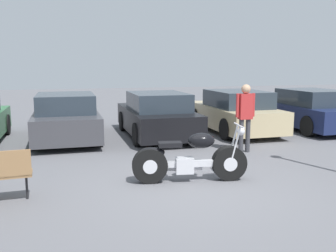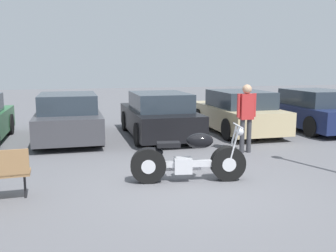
% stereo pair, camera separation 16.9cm
% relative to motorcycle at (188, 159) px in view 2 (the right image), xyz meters
% --- Properties ---
extents(ground_plane, '(60.00, 60.00, 0.00)m').
position_rel_motorcycle_xyz_m(ground_plane, '(-0.01, -0.30, -0.44)').
color(ground_plane, slate).
extents(motorcycle, '(2.23, 0.77, 1.10)m').
position_rel_motorcycle_xyz_m(motorcycle, '(0.00, 0.00, 0.00)').
color(motorcycle, black).
rests_on(motorcycle, ground_plane).
extents(parked_car_dark_grey, '(1.91, 4.20, 1.39)m').
position_rel_motorcycle_xyz_m(parked_car_dark_grey, '(-2.24, 4.92, 0.22)').
color(parked_car_dark_grey, '#3D3D42').
rests_on(parked_car_dark_grey, ground_plane).
extents(parked_car_black, '(1.91, 4.20, 1.39)m').
position_rel_motorcycle_xyz_m(parked_car_black, '(0.50, 4.63, 0.22)').
color(parked_car_black, black).
rests_on(parked_car_black, ground_plane).
extents(parked_car_champagne, '(1.91, 4.20, 1.39)m').
position_rel_motorcycle_xyz_m(parked_car_champagne, '(3.23, 4.77, 0.22)').
color(parked_car_champagne, '#C6B284').
rests_on(parked_car_champagne, ground_plane).
extents(parked_car_navy, '(1.91, 4.20, 1.39)m').
position_rel_motorcycle_xyz_m(parked_car_navy, '(5.96, 4.59, 0.22)').
color(parked_car_navy, '#19234C').
rests_on(parked_car_navy, ground_plane).
extents(person_standing, '(0.52, 0.23, 1.75)m').
position_rel_motorcycle_xyz_m(person_standing, '(2.16, 1.94, 0.61)').
color(person_standing, '#38383D').
rests_on(person_standing, ground_plane).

